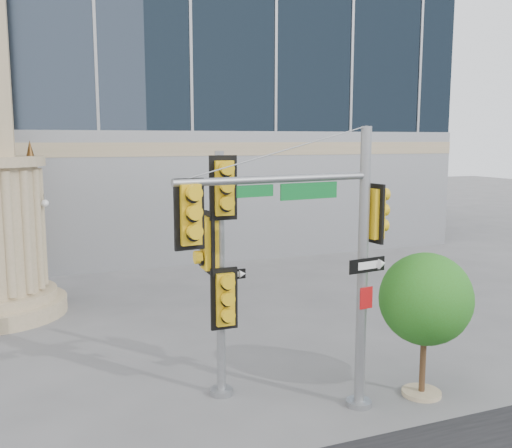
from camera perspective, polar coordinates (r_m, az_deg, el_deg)
name	(u,v)px	position (r m, az deg, el deg)	size (l,w,h in m)	color
ground	(278,401)	(12.93, 2.24, -17.32)	(120.00, 120.00, 0.00)	#545456
main_signal_pole	(321,242)	(11.18, 6.54, -1.78)	(4.56, 1.02, 5.88)	slate
secondary_signal_pole	(219,256)	(12.14, -3.68, -3.25)	(0.92, 0.68, 5.38)	slate
street_tree	(426,302)	(13.04, 16.68, -7.52)	(2.06, 2.01, 3.21)	tan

